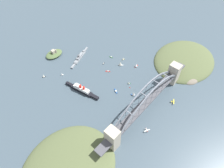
% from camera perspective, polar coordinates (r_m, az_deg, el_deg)
% --- Properties ---
extents(ground_plane, '(1400.00, 1400.00, 0.00)m').
position_cam_1_polar(ground_plane, '(368.45, 9.47, -7.10)').
color(ground_plane, '#3D4C56').
extents(harbor_arch_bridge, '(244.42, 19.66, 63.25)m').
position_cam_1_polar(harbor_arch_bridge, '(348.46, 9.98, -4.85)').
color(harbor_arch_bridge, '#ADA38E').
rests_on(harbor_arch_bridge, ground).
extents(headland_east_shore, '(152.71, 124.53, 26.12)m').
position_cam_1_polar(headland_east_shore, '(474.04, 19.97, 6.10)').
color(headland_east_shore, '#515B38').
rests_on(headland_east_shore, ground).
extents(ocean_liner, '(19.01, 76.29, 16.96)m').
position_cam_1_polar(ocean_liner, '(388.13, -8.64, -1.64)').
color(ocean_liner, black).
rests_on(ocean_liner, ground).
extents(naval_cruiser, '(71.11, 28.39, 17.47)m').
position_cam_1_polar(naval_cruiser, '(457.31, -9.25, 7.57)').
color(naval_cruiser, gray).
rests_on(naval_cruiser, ground).
extents(fort_island_mid_harbor, '(39.60, 28.36, 15.07)m').
position_cam_1_polar(fort_island_mid_harbor, '(477.41, -16.25, 8.29)').
color(fort_island_mid_harbor, '#4C6038').
rests_on(fort_island_mid_harbor, ground).
extents(seaplane_taxiing_near_bridge, '(10.23, 7.78, 4.65)m').
position_cam_1_polar(seaplane_taxiing_near_bridge, '(344.78, 9.87, -12.93)').
color(seaplane_taxiing_near_bridge, '#B7B7B2').
rests_on(seaplane_taxiing_near_bridge, ground).
extents(seaplane_second_in_formation, '(10.33, 8.35, 5.10)m').
position_cam_1_polar(seaplane_second_in_formation, '(386.81, 17.09, -4.91)').
color(seaplane_second_in_formation, '#B7B7B2').
rests_on(seaplane_second_in_formation, ground).
extents(small_boat_0, '(7.75, 12.34, 2.46)m').
position_cam_1_polar(small_boat_0, '(387.12, 1.09, -2.03)').
color(small_boat_0, '#234C8C').
rests_on(small_boat_0, ground).
extents(small_boat_1, '(7.39, 2.60, 1.76)m').
position_cam_1_polar(small_boat_1, '(440.62, -2.40, 5.91)').
color(small_boat_1, black).
rests_on(small_boat_1, ground).
extents(small_boat_2, '(2.75, 9.14, 2.51)m').
position_cam_1_polar(small_boat_2, '(455.25, -0.25, 7.72)').
color(small_boat_2, '#2D6B3D').
rests_on(small_boat_2, ground).
extents(small_boat_3, '(6.11, 5.21, 6.31)m').
position_cam_1_polar(small_boat_3, '(399.38, 4.83, 0.35)').
color(small_boat_3, '#2D6B3D').
rests_on(small_boat_3, ground).
extents(small_boat_4, '(9.01, 9.94, 11.88)m').
position_cam_1_polar(small_boat_4, '(433.42, 2.41, 5.90)').
color(small_boat_4, silver).
rests_on(small_boat_4, ground).
extents(small_boat_5, '(10.58, 5.83, 9.46)m').
position_cam_1_polar(small_boat_5, '(433.89, 6.92, 5.37)').
color(small_boat_5, '#B2231E').
rests_on(small_boat_5, ground).
extents(small_boat_6, '(6.22, 3.94, 6.75)m').
position_cam_1_polar(small_boat_6, '(426.72, -14.15, 2.76)').
color(small_boat_6, silver).
rests_on(small_boat_6, ground).
extents(small_boat_7, '(7.24, 5.59, 8.03)m').
position_cam_1_polar(small_boat_7, '(433.24, -19.03, 2.23)').
color(small_boat_7, black).
rests_on(small_boat_7, ground).
extents(small_boat_8, '(7.29, 9.18, 1.91)m').
position_cam_1_polar(small_boat_8, '(423.04, -1.17, 3.66)').
color(small_boat_8, '#B2231E').
rests_on(small_boat_8, ground).
extents(small_boat_9, '(6.44, 9.53, 10.94)m').
position_cam_1_polar(small_boat_9, '(379.97, 6.22, -2.77)').
color(small_boat_9, '#234C8C').
rests_on(small_boat_9, ground).
extents(small_boat_10, '(6.63, 4.78, 7.16)m').
position_cam_1_polar(small_boat_10, '(448.28, 3.16, 7.26)').
color(small_boat_10, gold).
rests_on(small_boat_10, ground).
extents(channel_marker_buoy, '(2.20, 2.20, 2.75)m').
position_cam_1_polar(channel_marker_buoy, '(394.33, 5.14, -0.95)').
color(channel_marker_buoy, red).
rests_on(channel_marker_buoy, ground).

